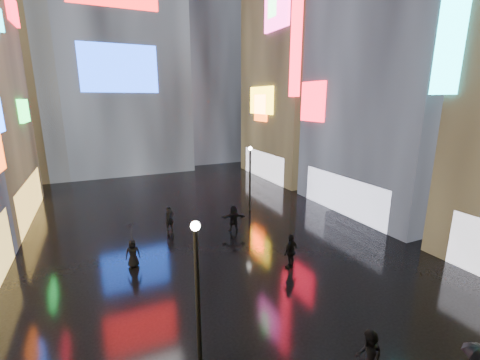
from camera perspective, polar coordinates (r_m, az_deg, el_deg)
ground at (r=24.06m, az=-7.95°, el=-7.34°), size 140.00×140.00×0.00m
building_right_mid at (r=29.55m, az=27.75°, el=24.82°), size 10.28×13.70×30.00m
building_right_far at (r=38.89m, az=11.38°, el=21.58°), size 10.28×12.00×28.00m
tower_flank_right at (r=50.59m, az=-7.20°, el=23.39°), size 12.00×12.00×34.00m
tower_flank_left at (r=44.47m, az=-36.21°, el=17.01°), size 10.00×10.00×26.00m
lamp_near at (r=10.79m, az=-7.56°, el=-18.51°), size 0.30×0.30×5.20m
lamp_far at (r=25.40m, az=1.79°, el=0.90°), size 0.30×0.30×5.20m
pedestrian_1 at (r=12.00m, az=21.78°, el=-27.44°), size 1.18×1.17×1.93m
pedestrian_3 at (r=17.60m, az=9.03°, el=-12.40°), size 1.19×0.85×1.88m
pedestrian_4 at (r=18.43m, az=-18.53°, el=-12.29°), size 0.81×0.58×1.55m
pedestrian_5 at (r=21.89m, az=-1.15°, el=-6.89°), size 1.75×1.02×1.80m
pedestrian_6 at (r=22.51m, az=-12.40°, el=-6.77°), size 0.68×0.51×1.69m
umbrella_1 at (r=11.51m, az=36.71°, el=-23.98°), size 1.04×1.04×0.69m
umbrella_2 at (r=17.92m, az=-18.84°, el=-8.71°), size 1.11×1.09×0.94m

